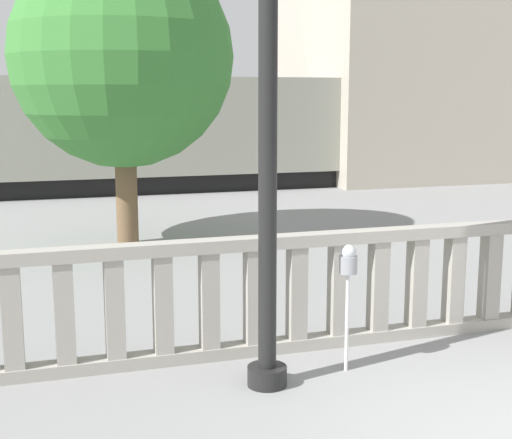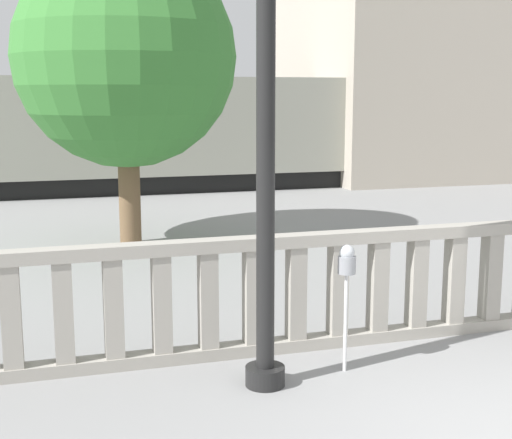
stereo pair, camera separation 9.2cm
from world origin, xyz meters
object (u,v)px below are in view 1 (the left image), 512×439
lamppost (268,7)px  tree_left (122,57)px  train_near (84,133)px  parking_meter (348,268)px

lamppost → tree_left: lamppost is taller
train_near → tree_left: 8.13m
lamppost → parking_meter: 2.77m
parking_meter → train_near: train_near is taller
lamppost → parking_meter: (0.94, 0.13, -2.60)m
train_near → tree_left: tree_left is taller
lamppost → train_near: (-0.73, 15.33, -1.93)m
parking_meter → tree_left: bearing=100.9°
lamppost → tree_left: (-0.47, 7.41, -0.11)m
lamppost → tree_left: 7.43m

